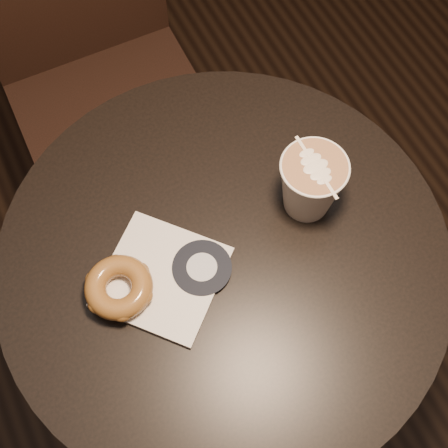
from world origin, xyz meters
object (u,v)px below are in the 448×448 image
at_px(doughnut, 119,287).
at_px(latte_cup, 310,185).
at_px(cafe_table, 224,296).
at_px(pastry_bag, 162,277).
at_px(chair, 91,49).

xyz_separation_m(doughnut, latte_cup, (0.32, 0.01, 0.03)).
relative_size(cafe_table, doughnut, 7.49).
bearing_deg(pastry_bag, chair, 40.42).
bearing_deg(pastry_bag, doughnut, 133.70).
bearing_deg(cafe_table, doughnut, 175.75).
relative_size(pastry_bag, latte_cup, 1.47).
bearing_deg(latte_cup, chair, 105.42).
bearing_deg(cafe_table, chair, 90.88).
bearing_deg(pastry_bag, cafe_table, -44.77).
bearing_deg(doughnut, cafe_table, -4.25).
relative_size(doughnut, latte_cup, 0.89).
relative_size(chair, latte_cup, 9.20).
bearing_deg(chair, doughnut, -103.37).
xyz_separation_m(chair, pastry_bag, (-0.09, -0.61, 0.17)).
distance_m(chair, pastry_bag, 0.64).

